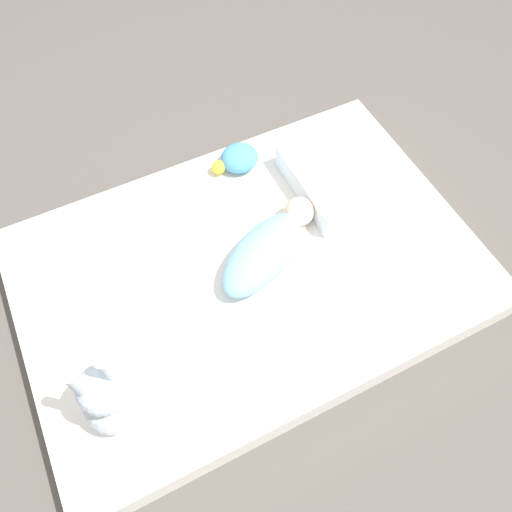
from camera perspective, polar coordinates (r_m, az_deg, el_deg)
ground_plane at (r=1.87m, az=-0.73°, el=-3.11°), size 12.00×12.00×0.00m
bed_mattress at (r=1.80m, az=-0.76°, el=-2.05°), size 1.57×1.07×0.14m
swaddled_baby at (r=1.70m, az=1.37°, el=0.92°), size 0.46×0.34×0.12m
pillow at (r=1.94m, az=10.24°, el=9.29°), size 0.40×0.39×0.10m
bunny_plush at (r=1.47m, az=-16.23°, el=-15.32°), size 0.18×0.18×0.38m
turtle_plush at (r=1.97m, az=-2.10°, el=11.06°), size 0.19×0.14×0.09m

